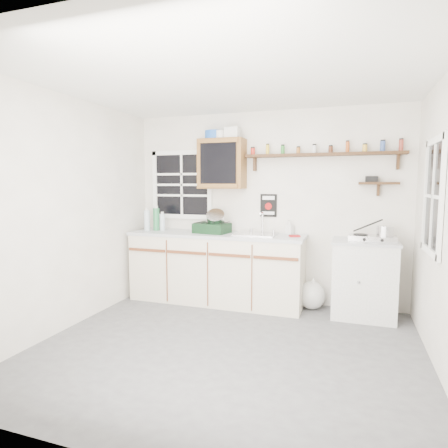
% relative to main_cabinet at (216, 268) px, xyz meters
% --- Properties ---
extents(room, '(3.64, 3.24, 2.54)m').
position_rel_main_cabinet_xyz_m(room, '(0.58, -1.30, 0.79)').
color(room, '#4A494C').
rests_on(room, ground).
extents(main_cabinet, '(2.31, 0.63, 0.92)m').
position_rel_main_cabinet_xyz_m(main_cabinet, '(0.00, 0.00, 0.00)').
color(main_cabinet, beige).
rests_on(main_cabinet, floor).
extents(right_cabinet, '(0.73, 0.57, 0.91)m').
position_rel_main_cabinet_xyz_m(right_cabinet, '(1.83, 0.03, -0.01)').
color(right_cabinet, beige).
rests_on(right_cabinet, floor).
extents(sink, '(0.52, 0.44, 0.29)m').
position_rel_main_cabinet_xyz_m(sink, '(0.54, 0.01, 0.47)').
color(sink, silver).
rests_on(sink, main_cabinet).
extents(upper_cabinet, '(0.60, 0.32, 0.65)m').
position_rel_main_cabinet_xyz_m(upper_cabinet, '(0.03, 0.14, 1.36)').
color(upper_cabinet, '#5A3616').
rests_on(upper_cabinet, wall_back).
extents(upper_cabinet_clutter, '(0.46, 0.24, 0.14)m').
position_rel_main_cabinet_xyz_m(upper_cabinet_clutter, '(0.02, 0.14, 1.75)').
color(upper_cabinet_clutter, '#1B50B1').
rests_on(upper_cabinet_clutter, upper_cabinet).
extents(spice_shelf, '(1.91, 0.18, 0.35)m').
position_rel_main_cabinet_xyz_m(spice_shelf, '(1.32, 0.21, 1.47)').
color(spice_shelf, black).
rests_on(spice_shelf, wall_back).
extents(secondary_shelf, '(0.45, 0.16, 0.24)m').
position_rel_main_cabinet_xyz_m(secondary_shelf, '(1.94, 0.22, 1.12)').
color(secondary_shelf, black).
rests_on(secondary_shelf, wall_back).
extents(warning_sign, '(0.22, 0.02, 0.30)m').
position_rel_main_cabinet_xyz_m(warning_sign, '(0.63, 0.29, 0.82)').
color(warning_sign, black).
rests_on(warning_sign, wall_back).
extents(window_back, '(0.93, 0.03, 0.98)m').
position_rel_main_cabinet_xyz_m(window_back, '(-0.62, 0.29, 1.09)').
color(window_back, black).
rests_on(window_back, wall_back).
extents(window_right, '(0.03, 0.78, 1.08)m').
position_rel_main_cabinet_xyz_m(window_right, '(2.37, -0.75, 0.99)').
color(window_right, black).
rests_on(window_right, wall_back).
extents(water_bottles, '(0.27, 0.17, 0.34)m').
position_rel_main_cabinet_xyz_m(water_bottles, '(-0.90, -0.00, 0.61)').
color(water_bottles, silver).
rests_on(water_bottles, main_cabinet).
extents(dish_rack, '(0.47, 0.38, 0.32)m').
position_rel_main_cabinet_xyz_m(dish_rack, '(-0.04, 0.01, 0.56)').
color(dish_rack, black).
rests_on(dish_rack, main_cabinet).
extents(soap_bottle, '(0.11, 0.11, 0.18)m').
position_rel_main_cabinet_xyz_m(soap_bottle, '(0.93, 0.22, 0.55)').
color(soap_bottle, silver).
rests_on(soap_bottle, main_cabinet).
extents(rag, '(0.16, 0.14, 0.02)m').
position_rel_main_cabinet_xyz_m(rag, '(1.02, 0.01, 0.47)').
color(rag, maroon).
rests_on(rag, main_cabinet).
extents(hotplate, '(0.53, 0.31, 0.08)m').
position_rel_main_cabinet_xyz_m(hotplate, '(1.91, 0.01, 0.48)').
color(hotplate, silver).
rests_on(hotplate, right_cabinet).
extents(saucepan, '(0.43, 0.28, 0.19)m').
position_rel_main_cabinet_xyz_m(saucepan, '(2.03, 0.01, 0.57)').
color(saucepan, silver).
rests_on(saucepan, hotplate).
extents(trash_bag, '(0.38, 0.34, 0.43)m').
position_rel_main_cabinet_xyz_m(trash_bag, '(1.24, 0.09, -0.28)').
color(trash_bag, beige).
rests_on(trash_bag, floor).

